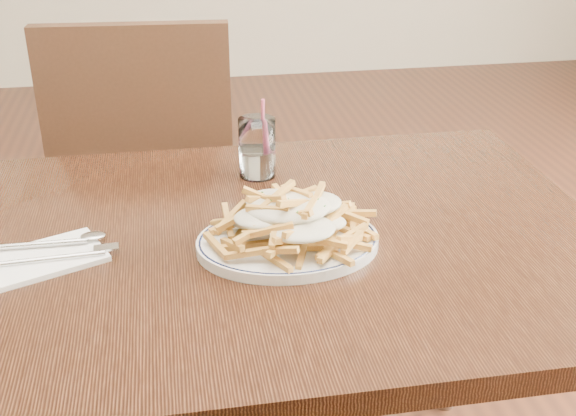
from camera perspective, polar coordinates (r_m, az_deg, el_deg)
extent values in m
cube|color=black|center=(1.19, -3.38, -3.02)|extent=(1.20, 0.80, 0.04)
cylinder|color=black|center=(1.80, 13.28, -6.43)|extent=(0.05, 0.05, 0.71)
cube|color=black|center=(2.05, -10.62, 1.30)|extent=(0.48, 0.48, 0.04)
cube|color=black|center=(1.77, -11.75, 6.32)|extent=(0.45, 0.07, 0.49)
cylinder|color=black|center=(2.32, -5.13, -1.81)|extent=(0.04, 0.04, 0.43)
cylinder|color=black|center=(2.35, -14.47, -2.21)|extent=(0.04, 0.04, 0.43)
cylinder|color=black|center=(1.99, -4.89, -7.00)|extent=(0.04, 0.04, 0.43)
cylinder|color=black|center=(2.03, -15.82, -7.37)|extent=(0.04, 0.04, 0.43)
torus|color=black|center=(1.13, 0.00, -2.51)|extent=(0.30, 0.30, 0.01)
ellipsoid|color=beige|center=(1.11, 0.00, 0.24)|extent=(0.21, 0.19, 0.03)
cube|color=white|center=(1.16, -18.69, -3.80)|extent=(0.20, 0.17, 0.01)
cylinder|color=white|center=(1.37, -2.45, 4.79)|extent=(0.07, 0.07, 0.11)
cylinder|color=white|center=(1.38, -2.43, 3.66)|extent=(0.06, 0.06, 0.05)
cylinder|color=#DF557D|center=(1.37, -2.04, 5.82)|extent=(0.01, 0.04, 0.15)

